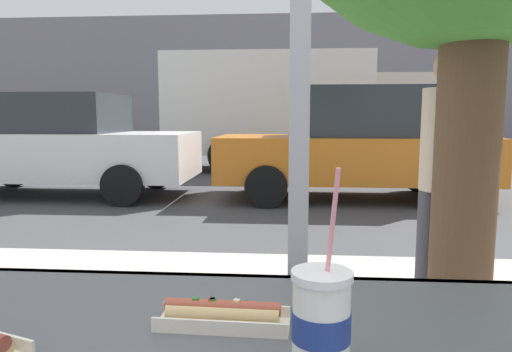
# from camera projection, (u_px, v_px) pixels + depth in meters

# --- Properties ---
(ground_plane) EXTENTS (60.00, 60.00, 0.00)m
(ground_plane) POSITION_uv_depth(u_px,v_px,m) (291.00, 185.00, 9.15)
(ground_plane) COLOR #424244
(sidewalk_strip) EXTENTS (16.00, 2.80, 0.11)m
(sidewalk_strip) POSITION_uv_depth(u_px,v_px,m) (292.00, 330.00, 2.82)
(sidewalk_strip) COLOR #B2ADA3
(sidewalk_strip) RESTS_ON ground
(building_facade_far) EXTENTS (28.00, 1.20, 5.79)m
(building_facade_far) POSITION_uv_depth(u_px,v_px,m) (292.00, 82.00, 20.75)
(building_facade_far) COLOR gray
(building_facade_far) RESTS_ON ground
(soda_cup_left) EXTENTS (0.09, 0.09, 0.33)m
(soda_cup_left) POSITION_uv_depth(u_px,v_px,m) (321.00, 324.00, 0.69)
(soda_cup_left) COLOR white
(soda_cup_left) RESTS_ON window_counter
(hotdog_tray_far) EXTENTS (0.26, 0.09, 0.05)m
(hotdog_tray_far) POSITION_uv_depth(u_px,v_px,m) (223.00, 314.00, 0.88)
(hotdog_tray_far) COLOR beige
(hotdog_tray_far) RESTS_ON window_counter
(parked_car_white) EXTENTS (4.59, 1.98, 1.73)m
(parked_car_white) POSITION_uv_depth(u_px,v_px,m) (57.00, 144.00, 7.91)
(parked_car_white) COLOR silver
(parked_car_white) RESTS_ON ground
(parked_car_orange) EXTENTS (4.33, 1.90, 1.82)m
(parked_car_orange) POSITION_uv_depth(u_px,v_px,m) (355.00, 144.00, 7.53)
(parked_car_orange) COLOR orange
(parked_car_orange) RESTS_ON ground
(box_truck) EXTENTS (6.74, 2.44, 2.88)m
(box_truck) POSITION_uv_depth(u_px,v_px,m) (297.00, 108.00, 11.60)
(box_truck) COLOR silver
(box_truck) RESTS_ON ground
(pedestrian) EXTENTS (0.32, 0.32, 1.63)m
(pedestrian) POSITION_uv_depth(u_px,v_px,m) (449.00, 173.00, 2.55)
(pedestrian) COLOR #3F3F49
(pedestrian) RESTS_ON sidewalk_strip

